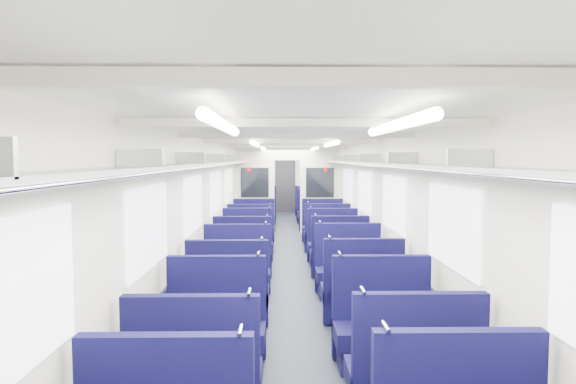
% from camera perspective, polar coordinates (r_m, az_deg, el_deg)
% --- Properties ---
extents(floor, '(2.80, 18.00, 0.01)m').
position_cam_1_polar(floor, '(9.83, 0.22, -8.09)').
color(floor, black).
rests_on(floor, ground).
extents(ceiling, '(2.80, 18.00, 0.01)m').
position_cam_1_polar(ceiling, '(9.61, 0.22, 5.75)').
color(ceiling, white).
rests_on(ceiling, wall_left).
extents(wall_left, '(0.02, 18.00, 2.35)m').
position_cam_1_polar(wall_left, '(9.72, -8.06, -1.24)').
color(wall_left, beige).
rests_on(wall_left, floor).
extents(dado_left, '(0.03, 17.90, 0.70)m').
position_cam_1_polar(dado_left, '(9.83, -7.93, -6.04)').
color(dado_left, black).
rests_on(dado_left, floor).
extents(wall_right, '(0.02, 18.00, 2.35)m').
position_cam_1_polar(wall_right, '(9.78, 8.45, -1.22)').
color(wall_right, beige).
rests_on(wall_right, floor).
extents(dado_right, '(0.03, 17.90, 0.70)m').
position_cam_1_polar(dado_right, '(9.88, 8.32, -5.99)').
color(dado_right, black).
rests_on(dado_right, floor).
extents(wall_far, '(2.80, 0.02, 2.35)m').
position_cam_1_polar(wall_far, '(18.63, -0.32, 1.26)').
color(wall_far, beige).
rests_on(wall_far, floor).
extents(luggage_rack_left, '(0.36, 17.40, 0.18)m').
position_cam_1_polar(luggage_rack_left, '(9.66, -7.00, 3.47)').
color(luggage_rack_left, '#B2B5BA').
rests_on(luggage_rack_left, wall_left).
extents(luggage_rack_right, '(0.36, 17.40, 0.18)m').
position_cam_1_polar(luggage_rack_right, '(9.71, 7.41, 3.47)').
color(luggage_rack_right, '#B2B5BA').
rests_on(luggage_rack_right, wall_right).
extents(windows, '(2.78, 15.60, 0.75)m').
position_cam_1_polar(windows, '(9.17, 0.28, 0.02)').
color(windows, white).
rests_on(windows, wall_left).
extents(ceiling_fittings, '(2.70, 16.06, 0.11)m').
position_cam_1_polar(ceiling_fittings, '(9.35, 0.25, 5.42)').
color(ceiling_fittings, silver).
rests_on(ceiling_fittings, ceiling).
extents(end_door, '(0.75, 0.06, 2.00)m').
position_cam_1_polar(end_door, '(18.58, -0.32, 0.72)').
color(end_door, black).
rests_on(end_door, floor).
extents(bulkhead, '(2.80, 0.10, 2.35)m').
position_cam_1_polar(bulkhead, '(13.14, -0.08, 0.39)').
color(bulkhead, silver).
rests_on(bulkhead, floor).
extents(seat_5, '(0.99, 0.55, 1.11)m').
position_cam_1_polar(seat_5, '(4.12, 14.43, -20.69)').
color(seat_5, '#0D0B39').
rests_on(seat_5, floor).
extents(seat_6, '(0.99, 0.55, 1.11)m').
position_cam_1_polar(seat_6, '(5.05, -8.48, -15.89)').
color(seat_6, '#0D0B39').
rests_on(seat_6, floor).
extents(seat_7, '(0.99, 0.55, 1.11)m').
position_cam_1_polar(seat_7, '(5.10, 11.07, -15.69)').
color(seat_7, '#0D0B39').
rests_on(seat_7, floor).
extents(seat_8, '(0.99, 0.55, 1.11)m').
position_cam_1_polar(seat_8, '(6.20, -6.97, -12.09)').
color(seat_8, '#0D0B39').
rests_on(seat_8, floor).
extents(seat_9, '(0.99, 0.55, 1.11)m').
position_cam_1_polar(seat_9, '(6.32, 8.58, -11.78)').
color(seat_9, '#0D0B39').
rests_on(seat_9, floor).
extents(seat_10, '(0.99, 0.55, 1.11)m').
position_cam_1_polar(seat_10, '(7.30, -6.01, -9.62)').
color(seat_10, '#0D0B39').
rests_on(seat_10, floor).
extents(seat_11, '(0.99, 0.55, 1.11)m').
position_cam_1_polar(seat_11, '(7.42, 7.10, -9.39)').
color(seat_11, '#0D0B39').
rests_on(seat_11, floor).
extents(seat_12, '(0.99, 0.55, 1.11)m').
position_cam_1_polar(seat_12, '(8.51, -5.26, -7.65)').
color(seat_12, '#0D0B39').
rests_on(seat_12, floor).
extents(seat_13, '(0.99, 0.55, 1.11)m').
position_cam_1_polar(seat_13, '(8.58, 5.98, -7.56)').
color(seat_13, '#0D0B39').
rests_on(seat_13, floor).
extents(seat_14, '(0.99, 0.55, 1.11)m').
position_cam_1_polar(seat_14, '(9.58, -4.76, -6.34)').
color(seat_14, '#0D0B39').
rests_on(seat_14, floor).
extents(seat_15, '(0.99, 0.55, 1.11)m').
position_cam_1_polar(seat_15, '(9.55, 5.26, -6.37)').
color(seat_15, '#0D0B39').
rests_on(seat_15, floor).
extents(seat_16, '(0.99, 0.55, 1.11)m').
position_cam_1_polar(seat_16, '(10.66, -4.36, -5.28)').
color(seat_16, '#0D0B39').
rests_on(seat_16, floor).
extents(seat_17, '(0.99, 0.55, 1.11)m').
position_cam_1_polar(seat_17, '(10.77, 4.55, -5.19)').
color(seat_17, '#0D0B39').
rests_on(seat_17, floor).
extents(seat_18, '(0.99, 0.55, 1.11)m').
position_cam_1_polar(seat_18, '(11.74, -4.04, -4.43)').
color(seat_18, '#0D0B39').
rests_on(seat_18, floor).
extents(seat_19, '(0.99, 0.55, 1.11)m').
position_cam_1_polar(seat_19, '(11.77, 4.08, -4.41)').
color(seat_19, '#0D0B39').
rests_on(seat_19, floor).
extents(seat_20, '(0.99, 0.55, 1.11)m').
position_cam_1_polar(seat_20, '(13.77, -3.57, -3.19)').
color(seat_20, '#0D0B39').
rests_on(seat_20, floor).
extents(seat_21, '(0.99, 0.55, 1.11)m').
position_cam_1_polar(seat_21, '(13.86, 3.32, -3.14)').
color(seat_21, '#0D0B39').
rests_on(seat_21, floor).
extents(seat_22, '(0.99, 0.55, 1.11)m').
position_cam_1_polar(seat_22, '(14.98, -3.35, -2.61)').
color(seat_22, '#0D0B39').
rests_on(seat_22, floor).
extents(seat_23, '(0.99, 0.55, 1.11)m').
position_cam_1_polar(seat_23, '(15.10, 2.98, -2.55)').
color(seat_23, '#0D0B39').
rests_on(seat_23, floor).
extents(seat_24, '(0.99, 0.55, 1.11)m').
position_cam_1_polar(seat_24, '(16.24, -3.16, -2.09)').
color(seat_24, '#0D0B39').
rests_on(seat_24, floor).
extents(seat_25, '(0.99, 0.55, 1.11)m').
position_cam_1_polar(seat_25, '(16.15, 2.72, -2.13)').
color(seat_25, '#0D0B39').
rests_on(seat_25, floor).
extents(seat_26, '(0.99, 0.55, 1.11)m').
position_cam_1_polar(seat_26, '(17.18, -3.04, -1.76)').
color(seat_26, '#0D0B39').
rests_on(seat_26, floor).
extents(seat_27, '(0.99, 0.55, 1.11)m').
position_cam_1_polar(seat_27, '(17.23, 2.49, -1.74)').
color(seat_27, '#0D0B39').
rests_on(seat_27, floor).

